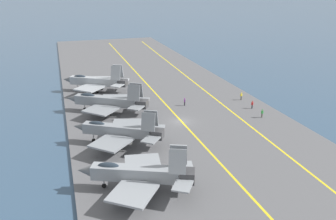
{
  "coord_description": "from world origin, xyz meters",
  "views": [
    {
      "loc": [
        -59.1,
        21.1,
        25.8
      ],
      "look_at": [
        0.26,
        2.6,
        2.9
      ],
      "focal_mm": 38.0,
      "sensor_mm": 36.0,
      "label": 1
    }
  ],
  "objects_px": {
    "parked_jet_nearest": "(138,173)",
    "crew_green_vest": "(262,113)",
    "parked_jet_second": "(119,130)",
    "crew_purple_vest": "(185,101)",
    "parked_jet_fourth": "(96,81)",
    "crew_red_vest": "(252,104)",
    "parked_jet_third": "(108,101)",
    "crew_yellow_vest": "(241,96)"
  },
  "relations": [
    {
      "from": "parked_jet_third",
      "to": "crew_red_vest",
      "type": "relative_size",
      "value": 10.15
    },
    {
      "from": "crew_green_vest",
      "to": "crew_red_vest",
      "type": "distance_m",
      "value": 5.26
    },
    {
      "from": "parked_jet_fourth",
      "to": "parked_jet_nearest",
      "type": "bearing_deg",
      "value": -179.81
    },
    {
      "from": "parked_jet_nearest",
      "to": "parked_jet_second",
      "type": "relative_size",
      "value": 1.01
    },
    {
      "from": "parked_jet_nearest",
      "to": "crew_purple_vest",
      "type": "xyz_separation_m",
      "value": [
        28.78,
        -16.7,
        -1.45
      ]
    },
    {
      "from": "parked_jet_second",
      "to": "crew_yellow_vest",
      "type": "height_order",
      "value": "parked_jet_second"
    },
    {
      "from": "parked_jet_nearest",
      "to": "crew_yellow_vest",
      "type": "xyz_separation_m",
      "value": [
        28.61,
        -30.11,
        -1.44
      ]
    },
    {
      "from": "parked_jet_third",
      "to": "crew_purple_vest",
      "type": "bearing_deg",
      "value": -92.62
    },
    {
      "from": "parked_jet_second",
      "to": "crew_green_vest",
      "type": "relative_size",
      "value": 8.76
    },
    {
      "from": "parked_jet_nearest",
      "to": "crew_green_vest",
      "type": "distance_m",
      "value": 33.79
    },
    {
      "from": "crew_red_vest",
      "to": "parked_jet_nearest",
      "type": "bearing_deg",
      "value": 127.72
    },
    {
      "from": "parked_jet_fourth",
      "to": "crew_red_vest",
      "type": "distance_m",
      "value": 36.93
    },
    {
      "from": "parked_jet_second",
      "to": "crew_yellow_vest",
      "type": "bearing_deg",
      "value": -63.86
    },
    {
      "from": "crew_green_vest",
      "to": "parked_jet_second",
      "type": "bearing_deg",
      "value": 97.52
    },
    {
      "from": "crew_purple_vest",
      "to": "crew_yellow_vest",
      "type": "bearing_deg",
      "value": -90.71
    },
    {
      "from": "parked_jet_second",
      "to": "crew_purple_vest",
      "type": "distance_m",
      "value": 22.37
    },
    {
      "from": "parked_jet_third",
      "to": "parked_jet_fourth",
      "type": "relative_size",
      "value": 1.06
    },
    {
      "from": "crew_purple_vest",
      "to": "crew_red_vest",
      "type": "distance_m",
      "value": 14.16
    },
    {
      "from": "crew_green_vest",
      "to": "crew_yellow_vest",
      "type": "xyz_separation_m",
      "value": [
        10.94,
        -1.35,
        0.02
      ]
    },
    {
      "from": "parked_jet_nearest",
      "to": "crew_green_vest",
      "type": "xyz_separation_m",
      "value": [
        17.67,
        -28.76,
        -1.46
      ]
    },
    {
      "from": "crew_green_vest",
      "to": "crew_yellow_vest",
      "type": "bearing_deg",
      "value": -7.02
    },
    {
      "from": "parked_jet_third",
      "to": "crew_yellow_vest",
      "type": "bearing_deg",
      "value": -91.76
    },
    {
      "from": "crew_green_vest",
      "to": "crew_purple_vest",
      "type": "height_order",
      "value": "crew_purple_vest"
    },
    {
      "from": "crew_green_vest",
      "to": "crew_red_vest",
      "type": "height_order",
      "value": "crew_green_vest"
    },
    {
      "from": "parked_jet_third",
      "to": "parked_jet_second",
      "type": "bearing_deg",
      "value": 178.61
    },
    {
      "from": "parked_jet_fourth",
      "to": "crew_green_vest",
      "type": "bearing_deg",
      "value": -133.09
    },
    {
      "from": "crew_purple_vest",
      "to": "parked_jet_fourth",
      "type": "bearing_deg",
      "value": 46.6
    },
    {
      "from": "crew_purple_vest",
      "to": "crew_green_vest",
      "type": "bearing_deg",
      "value": -132.66
    },
    {
      "from": "parked_jet_second",
      "to": "parked_jet_fourth",
      "type": "xyz_separation_m",
      "value": [
        30.83,
        0.24,
        0.03
      ]
    },
    {
      "from": "crew_green_vest",
      "to": "crew_yellow_vest",
      "type": "height_order",
      "value": "crew_yellow_vest"
    },
    {
      "from": "parked_jet_second",
      "to": "crew_green_vest",
      "type": "height_order",
      "value": "parked_jet_second"
    },
    {
      "from": "crew_green_vest",
      "to": "crew_purple_vest",
      "type": "relative_size",
      "value": 0.99
    },
    {
      "from": "parked_jet_third",
      "to": "crew_red_vest",
      "type": "height_order",
      "value": "parked_jet_third"
    },
    {
      "from": "parked_jet_third",
      "to": "crew_yellow_vest",
      "type": "xyz_separation_m",
      "value": [
        -0.91,
        -29.63,
        -1.44
      ]
    },
    {
      "from": "crew_red_vest",
      "to": "crew_purple_vest",
      "type": "bearing_deg",
      "value": 65.32
    },
    {
      "from": "crew_green_vest",
      "to": "crew_purple_vest",
      "type": "distance_m",
      "value": 16.39
    },
    {
      "from": "parked_jet_second",
      "to": "crew_yellow_vest",
      "type": "relative_size",
      "value": 8.6
    },
    {
      "from": "parked_jet_nearest",
      "to": "crew_yellow_vest",
      "type": "height_order",
      "value": "parked_jet_nearest"
    },
    {
      "from": "parked_jet_nearest",
      "to": "parked_jet_fourth",
      "type": "height_order",
      "value": "parked_jet_fourth"
    },
    {
      "from": "parked_jet_second",
      "to": "parked_jet_fourth",
      "type": "height_order",
      "value": "parked_jet_fourth"
    },
    {
      "from": "parked_jet_third",
      "to": "parked_jet_fourth",
      "type": "distance_m",
      "value": 15.21
    },
    {
      "from": "parked_jet_nearest",
      "to": "crew_purple_vest",
      "type": "bearing_deg",
      "value": -30.13
    }
  ]
}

